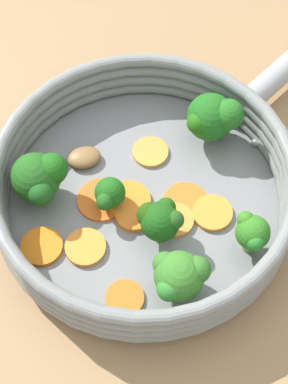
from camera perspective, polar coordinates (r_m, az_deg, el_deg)
ground_plane at (r=0.62m, az=0.00°, el=-1.40°), size 4.00×4.00×0.00m
skillet at (r=0.62m, az=0.00°, el=-1.06°), size 0.27×0.27×0.01m
skillet_rim_wall at (r=0.59m, az=0.00°, el=0.59°), size 0.28×0.28×0.05m
skillet_rivet_left at (r=0.65m, az=9.90°, el=4.36°), size 0.01×0.01×0.01m
skillet_rivet_right at (r=0.67m, az=5.22°, el=7.85°), size 0.01×0.01×0.01m
carrot_slice_0 at (r=0.60m, az=-0.91°, el=-1.97°), size 0.04×0.04×0.01m
carrot_slice_1 at (r=0.60m, az=6.10°, el=-1.86°), size 0.05×0.05×0.01m
carrot_slice_2 at (r=0.61m, az=3.72°, el=-0.94°), size 0.06×0.06×0.00m
carrot_slice_3 at (r=0.59m, az=-9.07°, el=-4.82°), size 0.05×0.05×0.01m
carrot_slice_4 at (r=0.64m, az=0.58°, el=3.57°), size 0.05×0.05×0.00m
carrot_slice_5 at (r=0.61m, az=-3.79°, el=-0.69°), size 0.06×0.06×0.00m
carrot_slice_6 at (r=0.56m, az=-1.72°, el=-9.41°), size 0.05×0.05×0.00m
carrot_slice_7 at (r=0.61m, az=-1.39°, el=-0.55°), size 0.04×0.04×0.01m
carrot_slice_8 at (r=0.60m, az=2.74°, el=-2.50°), size 0.05×0.05×0.00m
carrot_slice_9 at (r=0.59m, az=-5.23°, el=-4.92°), size 0.05×0.05×0.01m
broccoli_floret_0 at (r=0.59m, az=-3.10°, el=-0.41°), size 0.03×0.03×0.04m
broccoli_floret_1 at (r=0.59m, az=-9.31°, el=1.30°), size 0.05×0.05×0.05m
broccoli_floret_2 at (r=0.57m, az=9.59°, el=-3.61°), size 0.03×0.04×0.04m
broccoli_floret_3 at (r=0.54m, az=3.14°, el=-7.42°), size 0.05×0.04×0.05m
broccoli_floret_4 at (r=0.62m, az=6.26°, el=6.62°), size 0.06×0.05×0.06m
broccoli_floret_5 at (r=0.57m, az=1.38°, el=-2.48°), size 0.04×0.04×0.05m
mushroom_piece_0 at (r=0.63m, az=-5.35°, el=3.08°), size 0.04×0.03×0.01m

